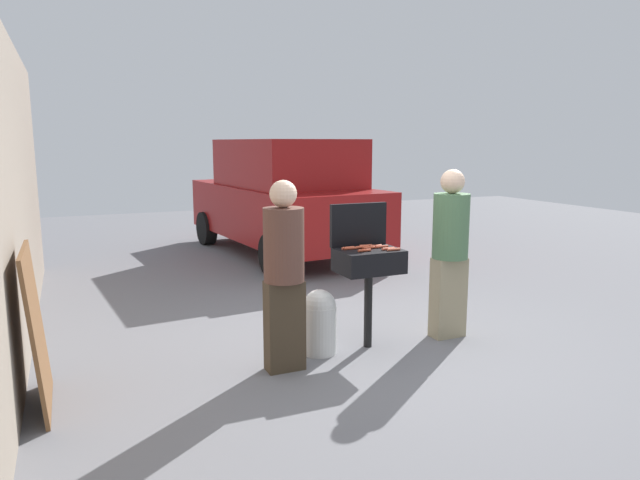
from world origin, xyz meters
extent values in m
plane|color=slate|center=(0.00, 0.00, 0.00)|extent=(24.00, 24.00, 0.00)
cube|color=gray|center=(-3.21, 1.00, 1.49)|extent=(0.24, 8.00, 2.98)
cylinder|color=black|center=(-0.09, -0.01, 0.37)|extent=(0.08, 0.08, 0.75)
cube|color=black|center=(-0.09, -0.01, 0.86)|extent=(0.60, 0.44, 0.22)
cube|color=black|center=(-0.09, 0.21, 1.18)|extent=(0.60, 0.05, 0.42)
cylinder|color=#AD4228|center=(-0.08, 0.01, 0.98)|extent=(0.13, 0.04, 0.03)
cylinder|color=#C6593D|center=(0.02, 0.06, 0.98)|extent=(0.13, 0.04, 0.03)
cylinder|color=#AD4228|center=(-0.19, -0.09, 0.98)|extent=(0.13, 0.03, 0.03)
cylinder|color=#AD4228|center=(-0.13, 0.06, 0.98)|extent=(0.13, 0.03, 0.03)
cylinder|color=#AD4228|center=(-0.26, 0.05, 0.98)|extent=(0.13, 0.03, 0.03)
cylinder|color=#C6593D|center=(0.09, -0.16, 0.98)|extent=(0.13, 0.03, 0.03)
cylinder|color=#B74C33|center=(-0.27, 0.08, 0.98)|extent=(0.13, 0.04, 0.03)
cylinder|color=#B74C33|center=(0.06, 0.01, 0.98)|extent=(0.13, 0.03, 0.03)
cylinder|color=#C6593D|center=(0.06, -0.11, 0.98)|extent=(0.13, 0.03, 0.03)
cylinder|color=#B74C33|center=(-0.06, 0.11, 0.98)|extent=(0.13, 0.04, 0.03)
cylinder|color=silver|center=(-0.59, 0.02, 0.23)|extent=(0.32, 0.32, 0.46)
sphere|color=silver|center=(-0.59, 0.02, 0.46)|extent=(0.31, 0.31, 0.31)
cube|color=#3F3323|center=(-1.03, -0.21, 0.40)|extent=(0.33, 0.18, 0.80)
cylinder|color=brown|center=(-1.03, -0.21, 1.11)|extent=(0.35, 0.35, 0.63)
sphere|color=beige|center=(-1.03, -0.21, 1.55)|extent=(0.23, 0.23, 0.23)
cube|color=gray|center=(0.80, -0.07, 0.41)|extent=(0.34, 0.19, 0.82)
cylinder|color=#4C724C|center=(0.80, -0.07, 1.15)|extent=(0.36, 0.36, 0.65)
sphere|color=beige|center=(0.80, -0.07, 1.59)|extent=(0.24, 0.24, 0.24)
cube|color=maroon|center=(0.81, 4.81, 0.77)|extent=(2.32, 4.56, 0.90)
cube|color=maroon|center=(0.82, 4.61, 1.62)|extent=(2.00, 2.76, 0.80)
cylinder|color=black|center=(1.85, 3.37, 0.32)|extent=(0.28, 0.66, 0.64)
cylinder|color=black|center=(0.06, 3.19, 0.32)|extent=(0.28, 0.66, 0.64)
cylinder|color=black|center=(1.55, 6.43, 0.32)|extent=(0.28, 0.66, 0.64)
cylinder|color=black|center=(-0.24, 6.26, 0.32)|extent=(0.28, 0.66, 0.64)
cube|color=brown|center=(-2.96, -0.14, 0.61)|extent=(0.12, 0.90, 1.21)
camera|label=1|loc=(-2.68, -4.70, 1.98)|focal=32.11mm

